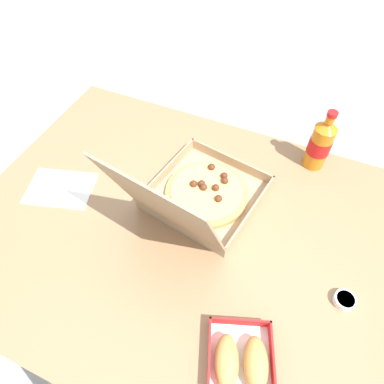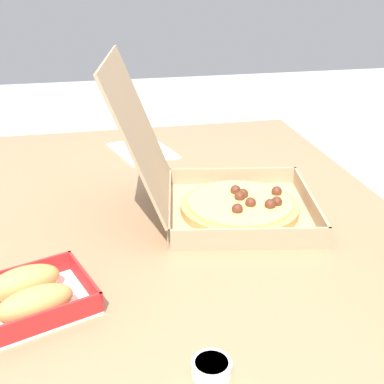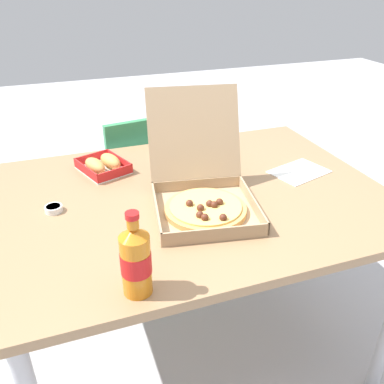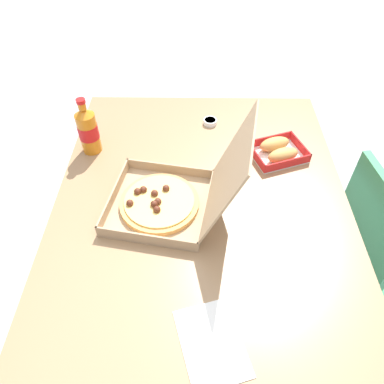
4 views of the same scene
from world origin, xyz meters
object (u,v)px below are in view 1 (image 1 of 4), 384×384
Objects in this scene: bread_side_box at (241,363)px; paper_menu at (60,188)px; pizza_box_open at (200,195)px; cola_bottle at (320,144)px; dipping_sauce_cup at (345,300)px.

paper_menu is at bearing -20.58° from bread_side_box.
bread_side_box is at bearing 124.24° from pizza_box_open.
cola_bottle is (-0.29, -0.32, 0.04)m from pizza_box_open.
paper_menu is at bearing 30.95° from cola_bottle.
pizza_box_open is 2.29× the size of paper_menu.
dipping_sauce_cup is at bearing 163.49° from pizza_box_open.
dipping_sauce_cup is at bearing 110.70° from cola_bottle.
pizza_box_open is at bearing -55.76° from bread_side_box.
cola_bottle reaches higher than dipping_sauce_cup.
paper_menu is 3.75× the size of dipping_sauce_cup.
cola_bottle is at bearing -69.30° from dipping_sauce_cup.
paper_menu is (0.44, 0.12, -0.05)m from pizza_box_open.
bread_side_box is 0.71m from cola_bottle.
bread_side_box is 1.02× the size of cola_bottle.
cola_bottle is at bearing -165.38° from paper_menu.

